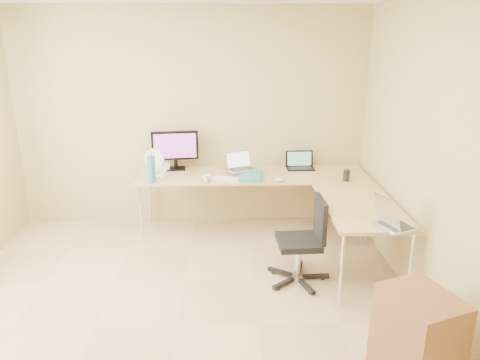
{
  "coord_description": "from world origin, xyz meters",
  "views": [
    {
      "loc": [
        0.43,
        -3.17,
        2.31
      ],
      "look_at": [
        0.55,
        1.1,
        0.9
      ],
      "focal_mm": 33.9,
      "sensor_mm": 36.0,
      "label": 1
    }
  ],
  "objects_px": {
    "keyboard": "(233,179)",
    "desk_fan": "(155,163)",
    "laptop_return": "(397,214)",
    "office_chair": "(299,233)",
    "laptop_black": "(300,161)",
    "mug": "(206,178)",
    "desk_return": "(357,238)",
    "water_bottle": "(151,169)",
    "desk_main": "(253,203)",
    "monitor": "(175,150)",
    "cabinet": "(417,340)",
    "laptop_center": "(241,161)"
  },
  "relations": [
    {
      "from": "keyboard",
      "to": "desk_fan",
      "type": "xyz_separation_m",
      "value": [
        -0.89,
        0.23,
        0.13
      ]
    },
    {
      "from": "laptop_return",
      "to": "office_chair",
      "type": "bearing_deg",
      "value": 41.39
    },
    {
      "from": "laptop_black",
      "to": "mug",
      "type": "relative_size",
      "value": 3.69
    },
    {
      "from": "keyboard",
      "to": "office_chair",
      "type": "distance_m",
      "value": 1.13
    },
    {
      "from": "desk_return",
      "to": "mug",
      "type": "distance_m",
      "value": 1.71
    },
    {
      "from": "water_bottle",
      "to": "desk_fan",
      "type": "xyz_separation_m",
      "value": [
        0.0,
        0.29,
        -0.01
      ]
    },
    {
      "from": "desk_main",
      "to": "mug",
      "type": "distance_m",
      "value": 0.73
    },
    {
      "from": "keyboard",
      "to": "mug",
      "type": "relative_size",
      "value": 5.12
    },
    {
      "from": "desk_main",
      "to": "desk_return",
      "type": "xyz_separation_m",
      "value": [
        0.98,
        -1.0,
        0.0
      ]
    },
    {
      "from": "keyboard",
      "to": "laptop_return",
      "type": "relative_size",
      "value": 1.3
    },
    {
      "from": "desk_main",
      "to": "water_bottle",
      "type": "distance_m",
      "value": 1.27
    },
    {
      "from": "desk_return",
      "to": "monitor",
      "type": "height_order",
      "value": "monitor"
    },
    {
      "from": "water_bottle",
      "to": "office_chair",
      "type": "height_order",
      "value": "water_bottle"
    },
    {
      "from": "office_chair",
      "to": "cabinet",
      "type": "bearing_deg",
      "value": -69.71
    },
    {
      "from": "laptop_black",
      "to": "desk_fan",
      "type": "height_order",
      "value": "desk_fan"
    },
    {
      "from": "desk_main",
      "to": "laptop_black",
      "type": "height_order",
      "value": "laptop_black"
    },
    {
      "from": "desk_return",
      "to": "water_bottle",
      "type": "height_order",
      "value": "water_bottle"
    },
    {
      "from": "desk_return",
      "to": "monitor",
      "type": "xyz_separation_m",
      "value": [
        -1.89,
        1.2,
        0.6
      ]
    },
    {
      "from": "laptop_black",
      "to": "desk_return",
      "type": "bearing_deg",
      "value": -72.44
    },
    {
      "from": "laptop_black",
      "to": "keyboard",
      "type": "xyz_separation_m",
      "value": [
        -0.81,
        -0.41,
        -0.09
      ]
    },
    {
      "from": "laptop_black",
      "to": "water_bottle",
      "type": "distance_m",
      "value": 1.77
    },
    {
      "from": "laptop_center",
      "to": "desk_fan",
      "type": "xyz_separation_m",
      "value": [
        -0.99,
        0.04,
        -0.02
      ]
    },
    {
      "from": "mug",
      "to": "office_chair",
      "type": "distance_m",
      "value": 1.27
    },
    {
      "from": "desk_main",
      "to": "office_chair",
      "type": "xyz_separation_m",
      "value": [
        0.37,
        -1.16,
        0.14
      ]
    },
    {
      "from": "laptop_center",
      "to": "desk_fan",
      "type": "relative_size",
      "value": 1.11
    },
    {
      "from": "desk_main",
      "to": "laptop_center",
      "type": "height_order",
      "value": "laptop_center"
    },
    {
      "from": "laptop_center",
      "to": "water_bottle",
      "type": "xyz_separation_m",
      "value": [
        -0.99,
        -0.26,
        -0.01
      ]
    },
    {
      "from": "monitor",
      "to": "laptop_black",
      "type": "relative_size",
      "value": 1.66
    },
    {
      "from": "desk_main",
      "to": "desk_fan",
      "type": "relative_size",
      "value": 9.2
    },
    {
      "from": "keyboard",
      "to": "desk_fan",
      "type": "bearing_deg",
      "value": 176.57
    },
    {
      "from": "laptop_return",
      "to": "mug",
      "type": "bearing_deg",
      "value": 31.78
    },
    {
      "from": "desk_main",
      "to": "laptop_return",
      "type": "height_order",
      "value": "laptop_return"
    },
    {
      "from": "water_bottle",
      "to": "keyboard",
      "type": "bearing_deg",
      "value": 3.93
    },
    {
      "from": "monitor",
      "to": "cabinet",
      "type": "bearing_deg",
      "value": -61.61
    },
    {
      "from": "desk_main",
      "to": "water_bottle",
      "type": "xyz_separation_m",
      "value": [
        -1.13,
        -0.3,
        0.52
      ]
    },
    {
      "from": "desk_main",
      "to": "mug",
      "type": "height_order",
      "value": "mug"
    },
    {
      "from": "monitor",
      "to": "office_chair",
      "type": "xyz_separation_m",
      "value": [
        1.29,
        -1.36,
        -0.46
      ]
    },
    {
      "from": "laptop_center",
      "to": "office_chair",
      "type": "relative_size",
      "value": 0.37
    },
    {
      "from": "desk_return",
      "to": "desk_fan",
      "type": "relative_size",
      "value": 4.51
    },
    {
      "from": "desk_main",
      "to": "desk_fan",
      "type": "distance_m",
      "value": 1.24
    },
    {
      "from": "monitor",
      "to": "water_bottle",
      "type": "distance_m",
      "value": 0.55
    },
    {
      "from": "monitor",
      "to": "mug",
      "type": "bearing_deg",
      "value": -58.17
    },
    {
      "from": "laptop_black",
      "to": "office_chair",
      "type": "relative_size",
      "value": 0.38
    },
    {
      "from": "mug",
      "to": "desk_fan",
      "type": "bearing_deg",
      "value": 153.73
    },
    {
      "from": "desk_main",
      "to": "desk_fan",
      "type": "height_order",
      "value": "desk_fan"
    },
    {
      "from": "laptop_center",
      "to": "cabinet",
      "type": "height_order",
      "value": "laptop_center"
    },
    {
      "from": "cabinet",
      "to": "desk_fan",
      "type": "bearing_deg",
      "value": 109.03
    },
    {
      "from": "desk_return",
      "to": "laptop_center",
      "type": "height_order",
      "value": "laptop_center"
    },
    {
      "from": "laptop_black",
      "to": "keyboard",
      "type": "distance_m",
      "value": 0.91
    },
    {
      "from": "monitor",
      "to": "office_chair",
      "type": "height_order",
      "value": "monitor"
    }
  ]
}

